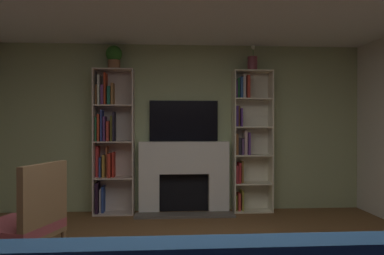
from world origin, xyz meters
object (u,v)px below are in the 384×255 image
at_px(bookshelf_left, 110,140).
at_px(armchair, 26,221).
at_px(tv, 184,121).
at_px(bookshelf_right, 247,138).
at_px(fireplace, 184,174).
at_px(potted_plant, 114,56).
at_px(vase_with_flowers, 252,63).

height_order(bookshelf_left, armchair, bookshelf_left).
relative_size(tv, bookshelf_right, 0.49).
distance_m(tv, armchair, 3.07).
relative_size(fireplace, armchair, 1.44).
xyz_separation_m(fireplace, bookshelf_right, (0.98, 0.01, 0.55)).
bearing_deg(bookshelf_left, armchair, -97.93).
bearing_deg(bookshelf_left, fireplace, -0.18).
bearing_deg(potted_plant, fireplace, 1.50).
bearing_deg(potted_plant, armchair, -99.63).
bearing_deg(tv, potted_plant, -173.47).
height_order(fireplace, potted_plant, potted_plant).
bearing_deg(armchair, bookshelf_right, 45.32).
bearing_deg(bookshelf_left, bookshelf_right, 0.29).
distance_m(vase_with_flowers, armchair, 3.91).
height_order(fireplace, bookshelf_right, bookshelf_right).
xyz_separation_m(fireplace, vase_with_flowers, (1.05, -0.03, 1.71)).
bearing_deg(vase_with_flowers, bookshelf_left, 179.16).
distance_m(fireplace, bookshelf_left, 1.24).
bearing_deg(bookshelf_right, fireplace, -179.19).
height_order(tv, armchair, tv).
xyz_separation_m(bookshelf_left, bookshelf_right, (2.10, 0.01, 0.02)).
xyz_separation_m(bookshelf_left, potted_plant, (0.07, -0.03, 1.26)).
bearing_deg(potted_plant, vase_with_flowers, -0.03).
bearing_deg(potted_plant, bookshelf_right, 1.17).
bearing_deg(armchair, potted_plant, 80.37).
relative_size(fireplace, vase_with_flowers, 3.75).
bearing_deg(armchair, fireplace, 59.25).
height_order(bookshelf_right, armchair, bookshelf_right).
bearing_deg(bookshelf_right, armchair, -134.68).
distance_m(fireplace, potted_plant, 2.07).
bearing_deg(bookshelf_left, potted_plant, -23.89).
distance_m(bookshelf_right, potted_plant, 2.38).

